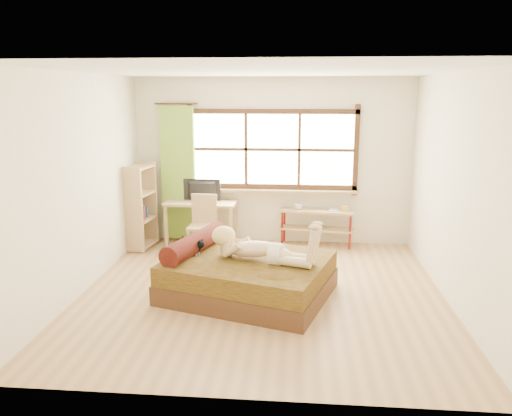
# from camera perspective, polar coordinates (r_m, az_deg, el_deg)

# --- Properties ---
(floor) EXTENTS (4.50, 4.50, 0.00)m
(floor) POSITION_cam_1_polar(r_m,az_deg,el_deg) (6.37, 0.70, -9.62)
(floor) COLOR #9E754C
(floor) RESTS_ON ground
(ceiling) EXTENTS (4.50, 4.50, 0.00)m
(ceiling) POSITION_cam_1_polar(r_m,az_deg,el_deg) (5.88, 0.78, 15.42)
(ceiling) COLOR white
(ceiling) RESTS_ON wall_back
(wall_back) EXTENTS (4.50, 0.00, 4.50)m
(wall_back) POSITION_cam_1_polar(r_m,az_deg,el_deg) (8.20, 1.90, 5.32)
(wall_back) COLOR silver
(wall_back) RESTS_ON floor
(wall_front) EXTENTS (4.50, 0.00, 4.50)m
(wall_front) POSITION_cam_1_polar(r_m,az_deg,el_deg) (3.80, -1.77, -3.93)
(wall_front) COLOR silver
(wall_front) RESTS_ON floor
(wall_left) EXTENTS (0.00, 4.50, 4.50)m
(wall_left) POSITION_cam_1_polar(r_m,az_deg,el_deg) (6.54, -19.35, 2.57)
(wall_left) COLOR silver
(wall_left) RESTS_ON floor
(wall_right) EXTENTS (0.00, 4.50, 4.50)m
(wall_right) POSITION_cam_1_polar(r_m,az_deg,el_deg) (6.24, 21.83, 1.89)
(wall_right) COLOR silver
(wall_right) RESTS_ON floor
(window) EXTENTS (2.80, 0.16, 1.46)m
(window) POSITION_cam_1_polar(r_m,az_deg,el_deg) (8.15, 1.90, 6.40)
(window) COLOR #FFEDBF
(window) RESTS_ON wall_back
(curtain) EXTENTS (0.55, 0.10, 2.20)m
(curtain) POSITION_cam_1_polar(r_m,az_deg,el_deg) (8.34, -8.88, 3.91)
(curtain) COLOR #497B21
(curtain) RESTS_ON wall_back
(bed) EXTENTS (2.26, 2.01, 0.72)m
(bed) POSITION_cam_1_polar(r_m,az_deg,el_deg) (6.23, -1.26, -7.64)
(bed) COLOR #34180F
(bed) RESTS_ON floor
(woman) EXTENTS (1.38, 0.76, 0.57)m
(woman) POSITION_cam_1_polar(r_m,az_deg,el_deg) (5.99, 0.51, -3.44)
(woman) COLOR #D2B087
(woman) RESTS_ON bed
(kitten) EXTENTS (0.30, 0.19, 0.23)m
(kitten) POSITION_cam_1_polar(r_m,az_deg,el_deg) (6.30, -7.32, -4.32)
(kitten) COLOR black
(kitten) RESTS_ON bed
(desk) EXTENTS (1.18, 0.59, 0.72)m
(desk) POSITION_cam_1_polar(r_m,az_deg,el_deg) (8.18, -6.32, 0.07)
(desk) COLOR tan
(desk) RESTS_ON floor
(monitor) EXTENTS (0.62, 0.11, 0.35)m
(monitor) POSITION_cam_1_polar(r_m,az_deg,el_deg) (8.17, -6.30, 2.01)
(monitor) COLOR black
(monitor) RESTS_ON desk
(chair) EXTENTS (0.42, 0.42, 0.91)m
(chair) POSITION_cam_1_polar(r_m,az_deg,el_deg) (7.84, -6.06, -1.43)
(chair) COLOR tan
(chair) RESTS_ON floor
(pipe_shelf) EXTENTS (1.22, 0.44, 0.68)m
(pipe_shelf) POSITION_cam_1_polar(r_m,az_deg,el_deg) (8.19, 7.02, -1.29)
(pipe_shelf) COLOR tan
(pipe_shelf) RESTS_ON floor
(cup) EXTENTS (0.14, 0.14, 0.10)m
(cup) POSITION_cam_1_polar(r_m,az_deg,el_deg) (8.14, 4.86, 0.16)
(cup) COLOR gray
(cup) RESTS_ON pipe_shelf
(book) EXTENTS (0.17, 0.22, 0.02)m
(book) POSITION_cam_1_polar(r_m,az_deg,el_deg) (8.16, 8.37, -0.19)
(book) COLOR gray
(book) RESTS_ON pipe_shelf
(bookshelf) EXTENTS (0.40, 0.62, 1.35)m
(bookshelf) POSITION_cam_1_polar(r_m,az_deg,el_deg) (8.16, -13.09, 0.18)
(bookshelf) COLOR tan
(bookshelf) RESTS_ON floor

